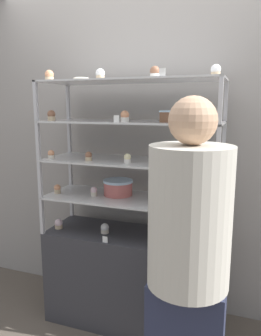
% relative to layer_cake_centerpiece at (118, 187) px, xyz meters
% --- Properties ---
extents(ground_plane, '(20.00, 20.00, 0.00)m').
position_rel_layer_cake_centerpiece_xyz_m(ground_plane, '(0.11, -0.04, -1.03)').
color(ground_plane, brown).
extents(back_wall, '(8.00, 0.05, 2.60)m').
position_rel_layer_cake_centerpiece_xyz_m(back_wall, '(0.11, 0.32, 0.27)').
color(back_wall, gray).
rests_on(back_wall, ground_plane).
extents(display_base, '(1.23, 0.44, 0.70)m').
position_rel_layer_cake_centerpiece_xyz_m(display_base, '(0.11, -0.04, -0.68)').
color(display_base, '#333338').
rests_on(display_base, ground_plane).
extents(display_riser_lower, '(1.23, 0.44, 0.27)m').
position_rel_layer_cake_centerpiece_xyz_m(display_riser_lower, '(0.11, -0.04, -0.07)').
color(display_riser_lower, '#B7B7BC').
rests_on(display_riser_lower, display_base).
extents(display_riser_middle, '(1.23, 0.44, 0.27)m').
position_rel_layer_cake_centerpiece_xyz_m(display_riser_middle, '(0.11, -0.04, 0.20)').
color(display_riser_middle, '#B7B7BC').
rests_on(display_riser_middle, display_riser_lower).
extents(display_riser_upper, '(1.23, 0.44, 0.27)m').
position_rel_layer_cake_centerpiece_xyz_m(display_riser_upper, '(0.11, -0.04, 0.47)').
color(display_riser_upper, '#B7B7BC').
rests_on(display_riser_upper, display_riser_middle).
extents(display_riser_top, '(1.23, 0.44, 0.27)m').
position_rel_layer_cake_centerpiece_xyz_m(display_riser_top, '(0.11, -0.04, 0.74)').
color(display_riser_top, '#B7B7BC').
rests_on(display_riser_top, display_riser_upper).
extents(layer_cake_centerpiece, '(0.22, 0.22, 0.11)m').
position_rel_layer_cake_centerpiece_xyz_m(layer_cake_centerpiece, '(0.00, 0.00, 0.00)').
color(layer_cake_centerpiece, '#C66660').
rests_on(layer_cake_centerpiece, display_riser_lower).
extents(sheet_cake_frosted, '(0.23, 0.18, 0.07)m').
position_rel_layer_cake_centerpiece_xyz_m(sheet_cake_frosted, '(0.46, -0.06, 0.52)').
color(sheet_cake_frosted, brown).
rests_on(sheet_cake_frosted, display_riser_upper).
extents(cupcake_0, '(0.06, 0.06, 0.07)m').
position_rel_layer_cake_centerpiece_xyz_m(cupcake_0, '(-0.44, -0.13, -0.29)').
color(cupcake_0, '#CCB28C').
rests_on(cupcake_0, display_base).
extents(cupcake_1, '(0.06, 0.06, 0.07)m').
position_rel_layer_cake_centerpiece_xyz_m(cupcake_1, '(-0.07, -0.09, -0.29)').
color(cupcake_1, beige).
rests_on(cupcake_1, display_base).
extents(cupcake_2, '(0.06, 0.06, 0.07)m').
position_rel_layer_cake_centerpiece_xyz_m(cupcake_2, '(0.30, -0.09, -0.29)').
color(cupcake_2, beige).
rests_on(cupcake_2, display_base).
extents(cupcake_3, '(0.06, 0.06, 0.07)m').
position_rel_layer_cake_centerpiece_xyz_m(cupcake_3, '(0.67, -0.11, -0.29)').
color(cupcake_3, white).
rests_on(cupcake_3, display_base).
extents(price_tag_0, '(0.04, 0.00, 0.04)m').
position_rel_layer_cake_centerpiece_xyz_m(price_tag_0, '(0.00, -0.25, -0.31)').
color(price_tag_0, white).
rests_on(price_tag_0, display_base).
extents(cupcake_4, '(0.05, 0.05, 0.07)m').
position_rel_layer_cake_centerpiece_xyz_m(cupcake_4, '(-0.44, -0.11, -0.02)').
color(cupcake_4, '#CCB28C').
rests_on(cupcake_4, display_riser_lower).
extents(cupcake_5, '(0.05, 0.05, 0.07)m').
position_rel_layer_cake_centerpiece_xyz_m(cupcake_5, '(-0.15, -0.08, -0.02)').
color(cupcake_5, beige).
rests_on(cupcake_5, display_riser_lower).
extents(cupcake_6, '(0.05, 0.05, 0.07)m').
position_rel_layer_cake_centerpiece_xyz_m(cupcake_6, '(0.38, -0.10, -0.02)').
color(cupcake_6, white).
rests_on(cupcake_6, display_riser_lower).
extents(cupcake_7, '(0.05, 0.05, 0.07)m').
position_rel_layer_cake_centerpiece_xyz_m(cupcake_7, '(0.68, -0.12, -0.02)').
color(cupcake_7, beige).
rests_on(cupcake_7, display_riser_lower).
extents(price_tag_1, '(0.04, 0.00, 0.04)m').
position_rel_layer_cake_centerpiece_xyz_m(price_tag_1, '(0.52, -0.25, -0.04)').
color(price_tag_1, white).
rests_on(price_tag_1, display_riser_lower).
extents(cupcake_8, '(0.05, 0.05, 0.06)m').
position_rel_layer_cake_centerpiece_xyz_m(cupcake_8, '(-0.45, -0.17, 0.24)').
color(cupcake_8, beige).
rests_on(cupcake_8, display_riser_middle).
extents(cupcake_9, '(0.05, 0.05, 0.06)m').
position_rel_layer_cake_centerpiece_xyz_m(cupcake_9, '(-0.16, -0.15, 0.24)').
color(cupcake_9, '#CCB28C').
rests_on(cupcake_9, display_riser_middle).
extents(cupcake_10, '(0.05, 0.05, 0.06)m').
position_rel_layer_cake_centerpiece_xyz_m(cupcake_10, '(0.13, -0.14, 0.24)').
color(cupcake_10, white).
rests_on(cupcake_10, display_riser_middle).
extents(cupcake_11, '(0.05, 0.05, 0.06)m').
position_rel_layer_cake_centerpiece_xyz_m(cupcake_11, '(0.40, -0.09, 0.24)').
color(cupcake_11, '#CCB28C').
rests_on(cupcake_11, display_riser_middle).
extents(cupcake_12, '(0.05, 0.05, 0.06)m').
position_rel_layer_cake_centerpiece_xyz_m(cupcake_12, '(0.67, -0.16, 0.24)').
color(cupcake_12, '#CCB28C').
rests_on(cupcake_12, display_riser_middle).
extents(price_tag_2, '(0.04, 0.00, 0.04)m').
position_rel_layer_cake_centerpiece_xyz_m(price_tag_2, '(0.40, -0.25, 0.24)').
color(price_tag_2, white).
rests_on(price_tag_2, display_riser_middle).
extents(cupcake_13, '(0.06, 0.06, 0.07)m').
position_rel_layer_cake_centerpiece_xyz_m(cupcake_13, '(-0.44, -0.15, 0.52)').
color(cupcake_13, '#CCB28C').
rests_on(cupcake_13, display_riser_upper).
extents(cupcake_14, '(0.06, 0.06, 0.07)m').
position_rel_layer_cake_centerpiece_xyz_m(cupcake_14, '(0.11, -0.15, 0.52)').
color(cupcake_14, white).
rests_on(cupcake_14, display_riser_upper).
extents(cupcake_15, '(0.06, 0.06, 0.07)m').
position_rel_layer_cake_centerpiece_xyz_m(cupcake_15, '(0.66, -0.13, 0.52)').
color(cupcake_15, '#CCB28C').
rests_on(cupcake_15, display_riser_upper).
extents(price_tag_3, '(0.04, 0.00, 0.04)m').
position_rel_layer_cake_centerpiece_xyz_m(price_tag_3, '(0.09, -0.25, 0.51)').
color(price_tag_3, white).
rests_on(price_tag_3, display_riser_upper).
extents(cupcake_16, '(0.06, 0.06, 0.07)m').
position_rel_layer_cake_centerpiece_xyz_m(cupcake_16, '(-0.44, -0.16, 0.79)').
color(cupcake_16, '#CCB28C').
rests_on(cupcake_16, display_riser_top).
extents(cupcake_17, '(0.06, 0.06, 0.07)m').
position_rel_layer_cake_centerpiece_xyz_m(cupcake_17, '(-0.07, -0.12, 0.79)').
color(cupcake_17, '#CCB28C').
rests_on(cupcake_17, display_riser_top).
extents(cupcake_18, '(0.06, 0.06, 0.07)m').
position_rel_layer_cake_centerpiece_xyz_m(cupcake_18, '(0.30, -0.13, 0.79)').
color(cupcake_18, white).
rests_on(cupcake_18, display_riser_top).
extents(cupcake_19, '(0.06, 0.06, 0.07)m').
position_rel_layer_cake_centerpiece_xyz_m(cupcake_19, '(0.67, -0.09, 0.79)').
color(cupcake_19, '#CCB28C').
rests_on(cupcake_19, display_riser_top).
extents(price_tag_4, '(0.04, 0.00, 0.04)m').
position_rel_layer_cake_centerpiece_xyz_m(price_tag_4, '(0.38, -0.25, 0.78)').
color(price_tag_4, white).
rests_on(price_tag_4, display_riser_top).
extents(donut_glazed, '(0.12, 0.12, 0.03)m').
position_rel_layer_cake_centerpiece_xyz_m(donut_glazed, '(-0.28, 0.01, 0.77)').
color(donut_glazed, '#EFE5CC').
rests_on(donut_glazed, display_riser_top).
extents(customer_figure, '(0.39, 0.39, 1.66)m').
position_rel_layer_cake_centerpiece_xyz_m(customer_figure, '(0.64, -0.69, -0.14)').
color(customer_figure, '#282D47').
rests_on(customer_figure, ground_plane).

